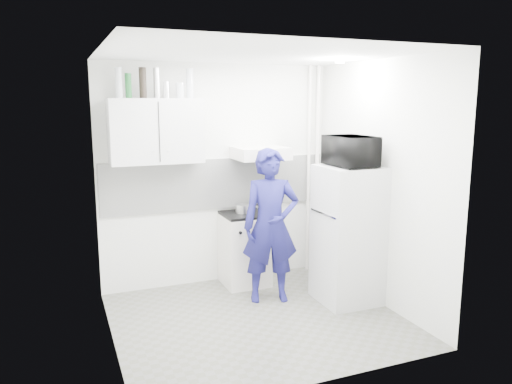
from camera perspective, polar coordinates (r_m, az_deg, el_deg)
name	(u,v)px	position (r m, az deg, el deg)	size (l,w,h in m)	color
floor	(257,319)	(5.20, 0.14, -14.34)	(2.80, 2.80, 0.00)	#61605D
ceiling	(257,54)	(4.74, 0.16, 15.55)	(2.80, 2.80, 0.00)	white
wall_back	(218,175)	(5.96, -4.40, 1.92)	(2.80, 2.80, 0.00)	white
wall_left	(107,204)	(4.47, -16.69, -1.32)	(2.60, 2.60, 0.00)	white
wall_right	(379,184)	(5.48, 13.84, 0.91)	(2.60, 2.60, 0.00)	white
person	(271,226)	(5.41, 1.68, -3.88)	(0.61, 0.40, 1.68)	navy
stove	(244,250)	(6.00, -1.33, -6.62)	(0.52, 0.52, 0.84)	silver
fridge	(348,235)	(5.50, 10.48, -4.83)	(0.62, 0.62, 1.49)	silver
stove_top	(244,214)	(5.89, -1.35, -2.58)	(0.50, 0.50, 0.03)	black
saucepan	(243,208)	(5.91, -1.52, -1.90)	(0.18, 0.18, 0.10)	silver
microwave	(351,151)	(5.34, 10.80, 4.61)	(0.39, 0.58, 0.32)	black
bottle_a	(119,83)	(5.49, -15.42, 11.94)	(0.07, 0.07, 0.32)	#B2B7BC
bottle_b	(128,86)	(5.50, -14.39, 11.68)	(0.07, 0.07, 0.26)	#144C1E
bottle_c	(143,83)	(5.52, -12.81, 12.07)	(0.08, 0.08, 0.32)	black
bottle_d	(157,83)	(5.55, -11.27, 12.11)	(0.07, 0.07, 0.32)	silver
canister_a	(166,90)	(5.57, -10.21, 11.41)	(0.07, 0.07, 0.18)	silver
canister_b	(180,90)	(5.60, -8.68, 11.40)	(0.09, 0.09, 0.17)	#B2B7BC
bottle_e	(190,84)	(5.63, -7.57, 12.19)	(0.08, 0.08, 0.32)	#B2B7BC
upper_cabinet	(156,131)	(5.55, -11.37, 6.84)	(1.00, 0.35, 0.70)	silver
range_hood	(261,153)	(5.85, 0.53, 4.46)	(0.60, 0.50, 0.14)	silver
backsplash	(218,184)	(5.96, -4.34, 0.95)	(2.74, 0.03, 0.60)	white
pipe_a	(317,170)	(6.40, 6.98, 2.46)	(0.05, 0.05, 2.60)	silver
pipe_b	(309,171)	(6.34, 6.03, 2.41)	(0.04, 0.04, 2.60)	silver
ceiling_spot_fixture	(340,62)	(5.37, 9.57, 14.48)	(0.10, 0.10, 0.02)	white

